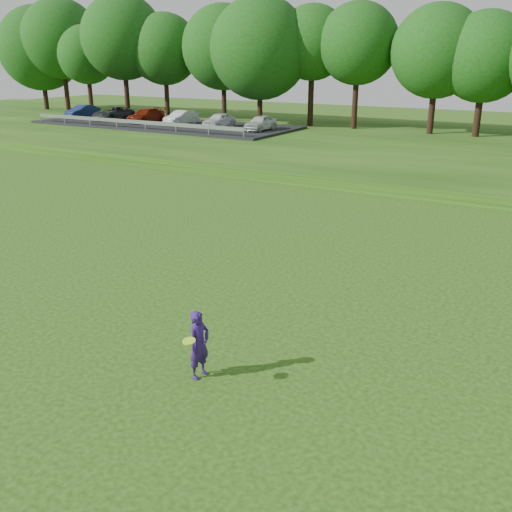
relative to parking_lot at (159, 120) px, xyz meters
The scene contains 6 objects.
ground 40.87m from the parking_lot, 53.46° to the right, with size 140.00×140.00×0.00m, color #1A400C.
berm 24.36m from the parking_lot, ahead, with size 130.00×30.00×0.60m, color #1A400C.
walking_path 27.52m from the parking_lot, 27.80° to the right, with size 130.00×1.60×0.04m, color gray.
treeline 25.85m from the parking_lot, 12.01° to the left, with size 104.00×7.00×15.00m, color #193E0E, non-canonical shape.
parking_lot is the anchor object (origin of this frame).
woman 41.92m from the parking_lot, 49.21° to the right, with size 0.48×0.94×1.48m.
Camera 1 is at (9.41, -7.35, 6.35)m, focal length 40.00 mm.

